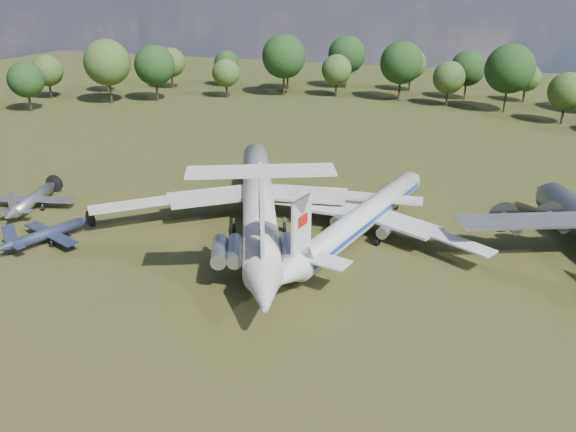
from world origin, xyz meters
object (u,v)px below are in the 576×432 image
(il62_airliner, at_px, (259,206))
(tu104_jet, at_px, (363,222))
(small_prop_northwest, at_px, (33,202))
(person_on_il62, at_px, (261,228))
(small_prop_west, at_px, (48,236))

(il62_airliner, relative_size, tu104_jet, 1.30)
(il62_airliner, relative_size, small_prop_northwest, 3.64)
(tu104_jet, relative_size, person_on_il62, 23.09)
(small_prop_west, height_order, small_prop_northwest, small_prop_northwest)
(il62_airliner, relative_size, person_on_il62, 30.05)
(il62_airliner, xyz_separation_m, tu104_jet, (13.07, 0.57, -0.57))
(il62_airliner, bearing_deg, small_prop_northwest, 166.14)
(small_prop_northwest, xyz_separation_m, person_on_il62, (36.30, -8.56, 5.06))
(il62_airliner, xyz_separation_m, small_prop_west, (-21.33, -12.96, -1.68))
(il62_airliner, height_order, person_on_il62, person_on_il62)
(il62_airliner, height_order, tu104_jet, il62_airliner)
(tu104_jet, distance_m, small_prop_northwest, 43.96)
(tu104_jet, height_order, person_on_il62, person_on_il62)
(il62_airliner, height_order, small_prop_west, il62_airliner)
(tu104_jet, height_order, small_prop_west, tu104_jet)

